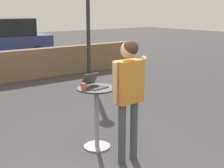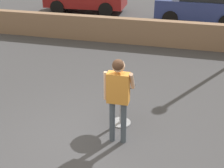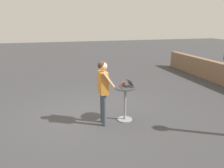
# 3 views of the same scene
# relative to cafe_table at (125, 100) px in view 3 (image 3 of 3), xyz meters

# --- Properties ---
(ground_plane) EXTENTS (50.00, 50.00, 0.00)m
(ground_plane) POSITION_rel_cafe_table_xyz_m (-0.57, -0.98, -0.61)
(ground_plane) COLOR #3D3D3F
(cafe_table) EXTENTS (0.59, 0.59, 0.98)m
(cafe_table) POSITION_rel_cafe_table_xyz_m (0.00, 0.00, 0.00)
(cafe_table) COLOR gray
(cafe_table) RESTS_ON ground_plane
(laptop) EXTENTS (0.34, 0.37, 0.21)m
(laptop) POSITION_rel_cafe_table_xyz_m (-0.01, 0.05, 0.42)
(laptop) COLOR #515156
(laptop) RESTS_ON cafe_table
(coffee_mug) EXTENTS (0.11, 0.08, 0.10)m
(coffee_mug) POSITION_rel_cafe_table_xyz_m (-0.21, 0.01, 0.43)
(coffee_mug) COLOR #C14C42
(coffee_mug) RESTS_ON cafe_table
(standing_person) EXTENTS (0.55, 0.39, 1.76)m
(standing_person) POSITION_rel_cafe_table_xyz_m (0.09, -0.65, 0.53)
(standing_person) COLOR #424C56
(standing_person) RESTS_ON ground_plane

